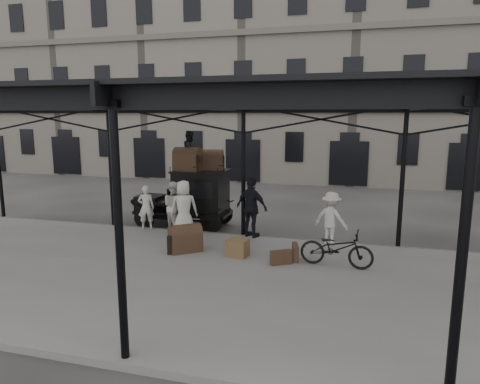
# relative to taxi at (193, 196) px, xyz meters

# --- Properties ---
(ground) EXTENTS (120.00, 120.00, 0.00)m
(ground) POSITION_rel_taxi_xyz_m (2.22, -3.04, -1.20)
(ground) COLOR #383533
(ground) RESTS_ON ground
(platform) EXTENTS (28.00, 8.00, 0.15)m
(platform) POSITION_rel_taxi_xyz_m (2.22, -5.04, -1.13)
(platform) COLOR slate
(platform) RESTS_ON ground
(canopy) EXTENTS (22.50, 9.00, 4.74)m
(canopy) POSITION_rel_taxi_xyz_m (2.22, -4.76, 3.39)
(canopy) COLOR black
(canopy) RESTS_ON ground
(building_frontage) EXTENTS (64.00, 8.00, 14.00)m
(building_frontage) POSITION_rel_taxi_xyz_m (2.22, 14.96, 5.80)
(building_frontage) COLOR slate
(building_frontage) RESTS_ON ground
(taxi) EXTENTS (3.65, 1.55, 2.18)m
(taxi) POSITION_rel_taxi_xyz_m (0.00, 0.00, 0.00)
(taxi) COLOR black
(taxi) RESTS_ON ground
(porter_left) EXTENTS (0.68, 0.56, 1.58)m
(porter_left) POSITION_rel_taxi_xyz_m (-1.31, -1.24, -0.26)
(porter_left) COLOR beige
(porter_left) RESTS_ON platform
(porter_midleft) EXTENTS (1.09, 1.03, 1.77)m
(porter_midleft) POSITION_rel_taxi_xyz_m (-0.22, -1.24, -0.17)
(porter_midleft) COLOR silver
(porter_midleft) RESTS_ON platform
(porter_centre) EXTENTS (1.07, 0.89, 1.88)m
(porter_centre) POSITION_rel_taxi_xyz_m (0.28, -1.57, -0.11)
(porter_centre) COLOR silver
(porter_centre) RESTS_ON platform
(porter_official) EXTENTS (1.28, 0.89, 2.02)m
(porter_official) POSITION_rel_taxi_xyz_m (2.56, -1.24, -0.05)
(porter_official) COLOR black
(porter_official) RESTS_ON platform
(porter_right) EXTENTS (1.24, 0.98, 1.68)m
(porter_right) POSITION_rel_taxi_xyz_m (5.16, -1.38, -0.22)
(porter_right) COLOR beige
(porter_right) RESTS_ON platform
(bicycle) EXTENTS (2.00, 0.86, 1.02)m
(bicycle) POSITION_rel_taxi_xyz_m (5.44, -3.41, -0.54)
(bicycle) COLOR black
(bicycle) RESTS_ON platform
(porter_roof) EXTENTS (0.60, 0.74, 1.44)m
(porter_roof) POSITION_rel_taxi_xyz_m (-0.03, -0.10, 1.70)
(porter_roof) COLOR black
(porter_roof) RESTS_ON taxi
(steamer_trunk_roof_near) EXTENTS (1.05, 0.72, 0.72)m
(steamer_trunk_roof_near) POSITION_rel_taxi_xyz_m (-0.08, -0.25, 1.33)
(steamer_trunk_roof_near) COLOR #4A3222
(steamer_trunk_roof_near) RESTS_ON taxi
(steamer_trunk_roof_far) EXTENTS (0.92, 0.64, 0.63)m
(steamer_trunk_roof_far) POSITION_rel_taxi_xyz_m (0.67, 0.20, 1.29)
(steamer_trunk_roof_far) COLOR #4A3222
(steamer_trunk_roof_far) RESTS_ON taxi
(steamer_trunk_platform) EXTENTS (1.09, 1.03, 0.69)m
(steamer_trunk_platform) POSITION_rel_taxi_xyz_m (1.01, -3.25, -0.71)
(steamer_trunk_platform) COLOR #4A3222
(steamer_trunk_platform) RESTS_ON platform
(wicker_hamper) EXTENTS (0.67, 0.55, 0.50)m
(wicker_hamper) POSITION_rel_taxi_xyz_m (2.64, -3.29, -0.80)
(wicker_hamper) COLOR brown
(wicker_hamper) RESTS_ON platform
(suitcase_upright) EXTENTS (0.28, 0.62, 0.45)m
(suitcase_upright) POSITION_rel_taxi_xyz_m (4.30, -3.18, -0.83)
(suitcase_upright) COLOR #4A3222
(suitcase_upright) RESTS_ON platform
(suitcase_flat) EXTENTS (0.59, 0.45, 0.40)m
(suitcase_flat) POSITION_rel_taxi_xyz_m (3.98, -3.65, -0.85)
(suitcase_flat) COLOR #4A3222
(suitcase_flat) RESTS_ON platform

